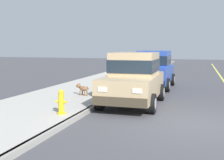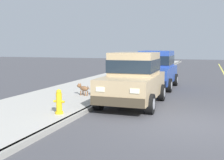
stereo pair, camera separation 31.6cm
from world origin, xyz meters
name	(u,v)px [view 1 (the left image)]	position (x,y,z in m)	size (l,w,h in m)	color
ground_plane	(192,124)	(0.00, 0.00, 0.00)	(80.00, 80.00, 0.00)	#424247
curb	(84,113)	(-3.20, 0.00, 0.07)	(0.16, 64.00, 0.14)	gray
sidewalk	(33,109)	(-5.00, 0.00, 0.07)	(3.60, 64.00, 0.14)	#A8A59E
car_tan_hatchback	(134,78)	(-2.11, 2.05, 0.98)	(1.98, 3.81, 1.88)	tan
car_blue_hatchback	(153,69)	(-2.10, 6.50, 0.98)	(1.98, 3.82, 1.88)	#28479E
dog_brown	(82,88)	(-4.32, 2.48, 0.43)	(0.71, 0.39, 0.49)	brown
fire_hydrant	(61,103)	(-3.65, -0.59, 0.48)	(0.34, 0.24, 0.72)	gold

